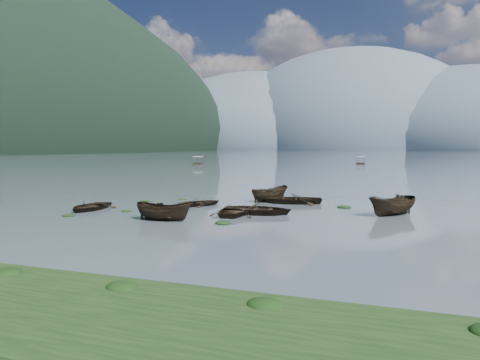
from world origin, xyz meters
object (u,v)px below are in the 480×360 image
(rowboat_0, at_px, (90,210))
(pontoon_centre, at_px, (361,164))
(rowboat_3, at_px, (236,214))
(pontoon_left, at_px, (198,164))

(rowboat_0, bearing_deg, pontoon_centre, 79.08)
(rowboat_3, bearing_deg, pontoon_left, -65.33)
(pontoon_left, xyz_separation_m, pontoon_centre, (44.92, 19.26, 0.00))
(pontoon_left, bearing_deg, rowboat_0, -86.50)
(rowboat_0, xyz_separation_m, rowboat_3, (11.68, 1.63, 0.00))
(rowboat_0, relative_size, pontoon_centre, 0.77)
(pontoon_centre, bearing_deg, rowboat_3, -89.32)
(rowboat_0, height_order, pontoon_centre, pontoon_centre)
(rowboat_0, relative_size, rowboat_3, 0.97)
(rowboat_3, xyz_separation_m, pontoon_left, (-41.82, 84.95, 0.00))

